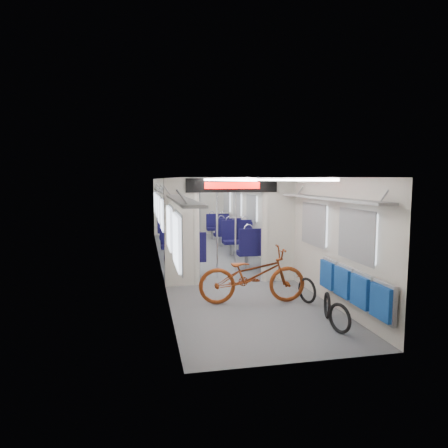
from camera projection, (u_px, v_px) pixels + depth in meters
name	position (u px, v px, depth m)	size (l,w,h in m)	color
carriage	(217.00, 209.00, 10.40)	(12.00, 12.02, 2.31)	#515456
bicycle	(252.00, 275.00, 7.35)	(0.69, 1.98, 1.04)	maroon
flip_bench	(352.00, 287.00, 6.34)	(0.12, 2.15, 0.56)	gray
bike_hoop_a	(340.00, 320.00, 5.91)	(0.46, 0.46, 0.05)	black
bike_hoop_b	(327.00, 307.00, 6.56)	(0.44, 0.44, 0.05)	black
bike_hoop_c	(307.00, 292.00, 7.35)	(0.48, 0.48, 0.05)	black
seat_bay_near_left	(181.00, 245.00, 10.34)	(0.96, 2.32, 1.18)	#0F0C37
seat_bay_near_right	(246.00, 241.00, 11.16)	(0.96, 2.29, 1.17)	#0F0C37
seat_bay_far_left	(172.00, 230.00, 13.74)	(0.89, 2.00, 1.08)	#0F0C37
seat_bay_far_right	(223.00, 228.00, 14.46)	(0.89, 1.99, 1.07)	#0F0C37
stanchion_near_left	(217.00, 229.00, 9.14)	(0.04, 0.04, 2.30)	silver
stanchion_near_right	(236.00, 226.00, 9.67)	(0.04, 0.04, 2.30)	silver
stanchion_far_left	(193.00, 216.00, 12.34)	(0.04, 0.04, 2.30)	silver
stanchion_far_right	(217.00, 215.00, 12.54)	(0.04, 0.04, 2.30)	silver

